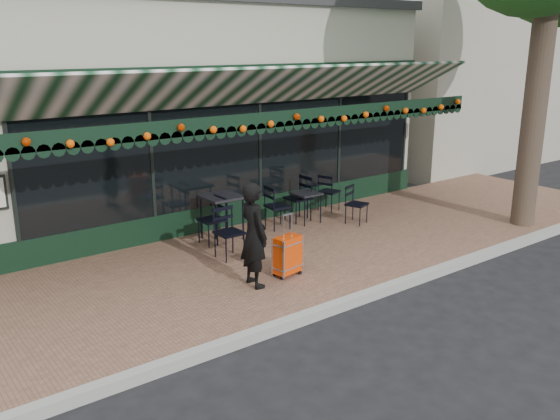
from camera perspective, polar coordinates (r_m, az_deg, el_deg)
ground at (r=8.88m, az=5.64°, el=-9.30°), size 80.00×80.00×0.00m
sidewalk at (r=10.28m, az=-1.93°, el=-5.19°), size 18.00×4.00×0.15m
curb at (r=8.80m, az=6.01°, el=-9.03°), size 18.00×0.16×0.15m
restaurant_building at (r=14.84m, az=-15.32°, el=9.51°), size 12.00×9.60×4.50m
neighbor_building_right at (r=23.17m, az=16.39°, el=11.82°), size 12.00×8.00×4.80m
woman at (r=8.95m, az=-2.53°, el=-2.42°), size 0.43×0.62×1.62m
suitcase at (r=9.46m, az=0.73°, el=-4.38°), size 0.48×0.32×1.02m
cafe_table_a at (r=12.22m, az=2.54°, el=1.39°), size 0.51×0.51×0.63m
cafe_table_b at (r=11.17m, az=-5.64°, el=0.97°), size 0.69×0.69×0.85m
chair_a_left at (r=12.36m, az=1.74°, el=1.10°), size 0.48×0.48×0.95m
chair_a_right at (r=13.19m, az=4.73°, el=1.74°), size 0.52×0.52×0.83m
chair_a_front at (r=12.27m, az=7.39°, el=0.52°), size 0.51×0.51×0.80m
chair_b_left at (r=11.01m, az=-6.57°, el=-0.99°), size 0.45×0.45×0.89m
chair_b_right at (r=11.86m, az=-0.24°, el=0.33°), size 0.49×0.49×0.89m
chair_b_front at (r=10.24m, az=-4.91°, el=-2.25°), size 0.45×0.45×0.89m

